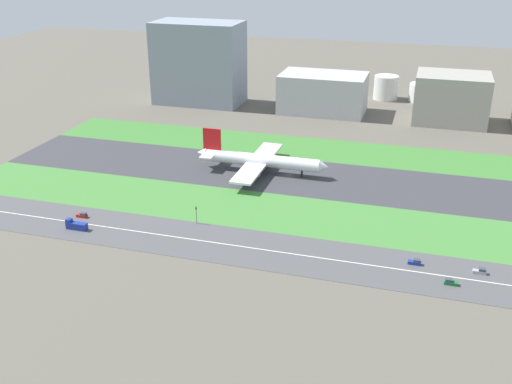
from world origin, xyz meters
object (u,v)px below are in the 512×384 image
(airliner, at_px, (258,160))
(office_tower, at_px, (451,98))
(traffic_light, at_px, (196,214))
(car_1, at_px, (480,271))
(car_3, at_px, (82,215))
(hangar_building, at_px, (323,93))
(fuel_tank_centre, at_px, (386,87))
(car_2, at_px, (415,262))
(terminal_building, at_px, (199,63))
(truck_0, at_px, (76,225))
(car_0, at_px, (450,282))
(fuel_tank_east, at_px, (423,93))
(fuel_tank_west, at_px, (337,87))

(airliner, xyz_separation_m, office_tower, (87.48, 114.00, 8.38))
(office_tower, bearing_deg, traffic_light, -118.70)
(car_1, bearing_deg, office_tower, 93.23)
(car_3, height_order, hangar_building, hangar_building)
(fuel_tank_centre, bearing_deg, traffic_light, -103.58)
(car_2, height_order, terminal_building, terminal_building)
(car_2, height_order, fuel_tank_centre, fuel_tank_centre)
(car_3, distance_m, traffic_light, 47.11)
(truck_0, xyz_separation_m, car_3, (-3.55, 10.00, -0.75))
(car_0, relative_size, fuel_tank_east, 0.24)
(car_1, relative_size, truck_0, 0.52)
(car_2, bearing_deg, truck_0, -175.50)
(hangar_building, relative_size, fuel_tank_centre, 3.24)
(car_1, distance_m, car_2, 21.29)
(office_tower, distance_m, fuel_tank_east, 48.98)
(traffic_light, bearing_deg, airliner, 82.62)
(office_tower, bearing_deg, car_2, -93.46)
(truck_0, relative_size, hangar_building, 0.16)
(car_1, relative_size, car_2, 1.00)
(car_1, relative_size, fuel_tank_centre, 0.27)
(car_1, bearing_deg, fuel_tank_east, 96.95)
(car_3, distance_m, office_tower, 230.97)
(office_tower, xyz_separation_m, fuel_tank_centre, (-42.33, 45.00, -6.51))
(car_3, height_order, fuel_tank_west, fuel_tank_west)
(office_tower, distance_m, fuel_tank_centre, 62.13)
(terminal_building, bearing_deg, traffic_light, -68.88)
(car_1, xyz_separation_m, terminal_building, (-172.72, 182.00, 25.81))
(fuel_tank_east, bearing_deg, fuel_tank_centre, 180.00)
(hangar_building, height_order, office_tower, office_tower)
(car_2, xyz_separation_m, fuel_tank_centre, (-31.32, 227.00, 7.18))
(traffic_light, height_order, hangar_building, hangar_building)
(car_0, xyz_separation_m, fuel_tank_west, (-76.74, 237.00, 5.35))
(fuel_tank_centre, bearing_deg, airliner, -105.85)
(car_3, xyz_separation_m, car_0, (142.25, -10.00, 0.00))
(car_2, xyz_separation_m, traffic_light, (-84.23, 7.99, 3.37))
(car_2, xyz_separation_m, car_3, (-130.53, 0.00, 0.00))
(car_2, distance_m, fuel_tank_centre, 229.26)
(truck_0, relative_size, fuel_tank_east, 0.46)
(car_2, height_order, traffic_light, traffic_light)
(airliner, relative_size, fuel_tank_east, 3.56)
(car_1, bearing_deg, traffic_light, 175.67)
(car_0, height_order, hangar_building, hangar_building)
(traffic_light, height_order, office_tower, office_tower)
(hangar_building, distance_m, office_tower, 78.17)
(car_0, bearing_deg, office_tower, -89.79)
(airliner, distance_m, fuel_tank_centre, 165.30)
(car_2, distance_m, car_0, 15.40)
(car_0, bearing_deg, car_2, -40.49)
(truck_0, distance_m, fuel_tank_west, 245.01)
(car_1, bearing_deg, car_0, -133.75)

